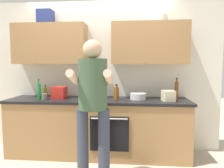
% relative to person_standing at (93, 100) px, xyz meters
% --- Properties ---
extents(ground_plane, '(12.00, 12.00, 0.00)m').
position_rel_person_standing_xyz_m(ground_plane, '(-0.07, 0.79, -1.02)').
color(ground_plane, '#B2A893').
extents(back_wall_unit, '(4.00, 0.38, 2.50)m').
position_rel_person_standing_xyz_m(back_wall_unit, '(-0.07, 1.06, 0.47)').
color(back_wall_unit, silver).
rests_on(back_wall_unit, ground).
extents(counter, '(2.84, 0.67, 0.90)m').
position_rel_person_standing_xyz_m(counter, '(-0.07, 0.79, -0.57)').
color(counter, '#A37547').
rests_on(counter, ground).
extents(person_standing, '(0.49, 0.45, 1.73)m').
position_rel_person_standing_xyz_m(person_standing, '(0.00, 0.00, 0.00)').
color(person_standing, '#383D4C').
rests_on(person_standing, ground).
extents(bottle_soda, '(0.05, 0.05, 0.32)m').
position_rel_person_standing_xyz_m(bottle_soda, '(-0.98, 0.72, 0.01)').
color(bottle_soda, '#198C33').
rests_on(bottle_soda, counter).
extents(bottle_oil, '(0.06, 0.06, 0.20)m').
position_rel_person_standing_xyz_m(bottle_oil, '(-1.00, 1.00, -0.04)').
color(bottle_oil, olive).
rests_on(bottle_oil, counter).
extents(bottle_water, '(0.07, 0.07, 0.33)m').
position_rel_person_standing_xyz_m(bottle_water, '(-0.22, 0.72, 0.01)').
color(bottle_water, silver).
rests_on(bottle_water, counter).
extents(bottle_syrup, '(0.08, 0.08, 0.24)m').
position_rel_person_standing_xyz_m(bottle_syrup, '(0.23, 0.75, -0.02)').
color(bottle_syrup, '#8C4C14').
rests_on(bottle_syrup, counter).
extents(bottle_vinegar, '(0.06, 0.06, 0.34)m').
position_rel_person_standing_xyz_m(bottle_vinegar, '(1.16, 0.90, 0.02)').
color(bottle_vinegar, brown).
rests_on(bottle_vinegar, counter).
extents(cup_stoneware, '(0.08, 0.08, 0.09)m').
position_rel_person_standing_xyz_m(cup_stoneware, '(-0.88, 0.69, -0.08)').
color(cup_stoneware, slate).
rests_on(cup_stoneware, counter).
extents(mixing_bowl, '(0.25, 0.25, 0.10)m').
position_rel_person_standing_xyz_m(mixing_bowl, '(0.56, 0.83, -0.08)').
color(mixing_bowl, silver).
rests_on(mixing_bowl, counter).
extents(grocery_bag_crisps, '(0.23, 0.19, 0.19)m').
position_rel_person_standing_xyz_m(grocery_bag_crisps, '(-0.69, 0.81, -0.03)').
color(grocery_bag_crisps, red).
rests_on(grocery_bag_crisps, counter).
extents(grocery_bag_rice, '(0.20, 0.21, 0.16)m').
position_rel_person_standing_xyz_m(grocery_bag_rice, '(1.01, 0.73, -0.05)').
color(grocery_bag_rice, beige).
rests_on(grocery_bag_rice, counter).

